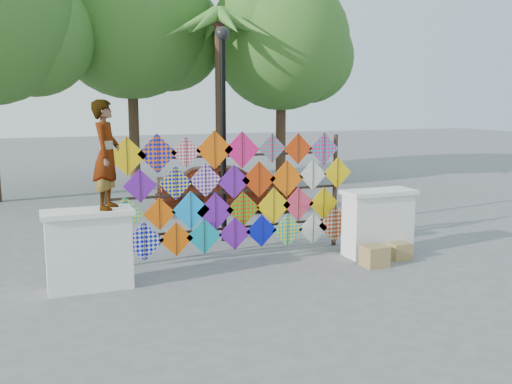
% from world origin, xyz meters
% --- Properties ---
extents(ground, '(80.00, 80.00, 0.00)m').
position_xyz_m(ground, '(0.00, 0.00, 0.00)').
color(ground, slate).
rests_on(ground, ground).
extents(parapet_left, '(1.40, 0.65, 1.28)m').
position_xyz_m(parapet_left, '(-2.70, -0.20, 0.65)').
color(parapet_left, white).
rests_on(parapet_left, ground).
extents(parapet_right, '(1.40, 0.65, 1.28)m').
position_xyz_m(parapet_right, '(2.70, -0.20, 0.65)').
color(parapet_right, white).
rests_on(parapet_right, ground).
extents(kite_rack, '(4.96, 0.24, 2.44)m').
position_xyz_m(kite_rack, '(0.10, 0.72, 1.21)').
color(kite_rack, black).
rests_on(kite_rack, ground).
extents(tree_mid, '(6.30, 5.60, 8.61)m').
position_xyz_m(tree_mid, '(0.11, 11.03, 5.77)').
color(tree_mid, '#4C2C20').
rests_on(tree_mid, ground).
extents(tree_east, '(5.40, 4.80, 7.42)m').
position_xyz_m(tree_east, '(5.09, 9.53, 4.99)').
color(tree_east, '#4C2C20').
rests_on(tree_east, ground).
extents(palm_tree, '(3.62, 3.62, 5.83)m').
position_xyz_m(palm_tree, '(2.20, 8.00, 4.95)').
color(palm_tree, '#4C2C20').
rests_on(palm_tree, ground).
extents(vendor_woman, '(0.62, 0.74, 1.72)m').
position_xyz_m(vendor_woman, '(-2.37, -0.20, 2.14)').
color(vendor_woman, '#99999E').
rests_on(vendor_woman, parapet_left).
extents(sedan, '(4.10, 2.16, 1.33)m').
position_xyz_m(sedan, '(1.47, 5.11, 0.66)').
color(sedan, '#531B0E').
rests_on(sedan, ground).
extents(lamppost, '(0.28, 0.28, 4.46)m').
position_xyz_m(lamppost, '(0.30, 2.00, 2.69)').
color(lamppost, black).
rests_on(lamppost, ground).
extents(cardboard_box_near, '(0.43, 0.38, 0.38)m').
position_xyz_m(cardboard_box_near, '(2.22, -0.84, 0.19)').
color(cardboard_box_near, '#A5814F').
rests_on(cardboard_box_near, ground).
extents(cardboard_box_far, '(0.38, 0.35, 0.32)m').
position_xyz_m(cardboard_box_far, '(2.91, -0.61, 0.16)').
color(cardboard_box_far, '#A5814F').
rests_on(cardboard_box_far, ground).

